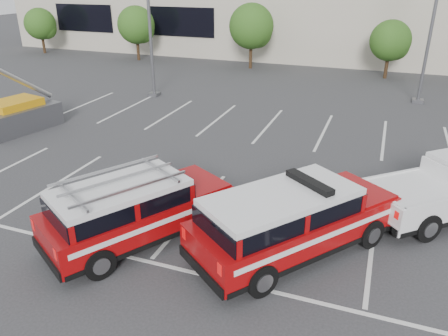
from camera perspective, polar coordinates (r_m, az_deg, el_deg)
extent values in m
plane|color=#2F2F31|center=(13.90, -3.95, -5.60)|extent=(120.00, 120.00, 0.00)
cube|color=silver|center=(17.66, 2.02, 1.23)|extent=(23.00, 15.00, 0.01)
cube|color=beige|center=(43.33, 14.54, 19.69)|extent=(60.00, 15.00, 8.00)
cylinder|color=#3F2B19|center=(45.04, -22.50, 14.65)|extent=(0.24, 0.24, 1.51)
sphere|color=#214913|center=(44.83, -22.88, 16.96)|extent=(2.77, 2.77, 2.77)
sphere|color=#214913|center=(44.75, -22.22, 16.51)|extent=(1.85, 1.85, 1.85)
cylinder|color=#3F2B19|center=(39.06, -11.16, 14.88)|extent=(0.24, 0.24, 1.67)
sphere|color=#214913|center=(38.79, -11.41, 17.85)|extent=(3.07, 3.07, 3.07)
sphere|color=#214913|center=(38.81, -10.66, 17.22)|extent=(2.05, 2.05, 2.05)
cylinder|color=#3F2B19|center=(34.97, 3.49, 14.35)|extent=(0.24, 0.24, 1.84)
sphere|color=#214913|center=(34.65, 3.59, 18.00)|extent=(3.37, 3.37, 3.37)
sphere|color=#214913|center=(34.79, 4.33, 17.16)|extent=(2.24, 2.24, 2.24)
cylinder|color=#3F2B19|center=(33.50, 20.43, 12.20)|extent=(0.24, 0.24, 1.51)
sphere|color=#214913|center=(33.21, 20.90, 15.30)|extent=(2.77, 2.77, 2.77)
sphere|color=#214913|center=(33.47, 21.50, 14.54)|extent=(1.85, 1.85, 1.85)
cube|color=#59595E|center=(27.28, -9.08, 9.50)|extent=(0.60, 0.60, 0.20)
cylinder|color=#59595E|center=(26.48, -9.81, 19.80)|extent=(0.18, 0.18, 10.00)
cube|color=#59595E|center=(27.85, 23.97, 8.02)|extent=(0.60, 0.60, 0.20)
cylinder|color=#59595E|center=(27.07, 25.79, 17.97)|extent=(0.18, 0.18, 10.00)
cube|color=#8E0608|center=(11.81, 9.30, -7.29)|extent=(5.15, 5.85, 0.88)
cube|color=black|center=(11.17, 7.49, -5.15)|extent=(4.00, 4.42, 0.46)
cube|color=silver|center=(11.02, 7.58, -3.72)|extent=(3.92, 4.33, 0.17)
cube|color=black|center=(11.49, 11.09, -1.82)|extent=(1.41, 1.17, 0.16)
cube|color=#8E0608|center=(12.40, -10.99, -5.91)|extent=(4.39, 5.48, 0.85)
cube|color=black|center=(11.90, -13.37, -3.93)|extent=(3.42, 4.00, 0.45)
cube|color=silver|center=(11.76, -13.51, -2.62)|extent=(3.35, 3.92, 0.16)
cube|color=#A5A5A8|center=(11.64, -13.65, -1.37)|extent=(3.29, 3.73, 0.06)
cube|color=#59595E|center=(23.11, -25.36, 5.90)|extent=(2.88, 3.94, 1.09)
cube|color=orange|center=(22.93, -25.67, 7.54)|extent=(2.01, 2.46, 0.39)
cylinder|color=#A5A5A8|center=(23.02, -24.86, 10.17)|extent=(0.85, 2.87, 2.12)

